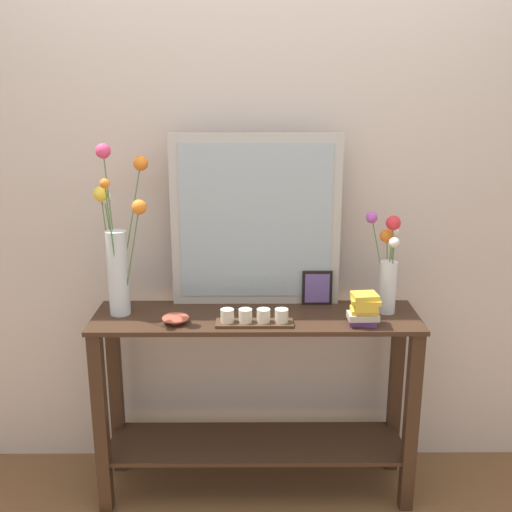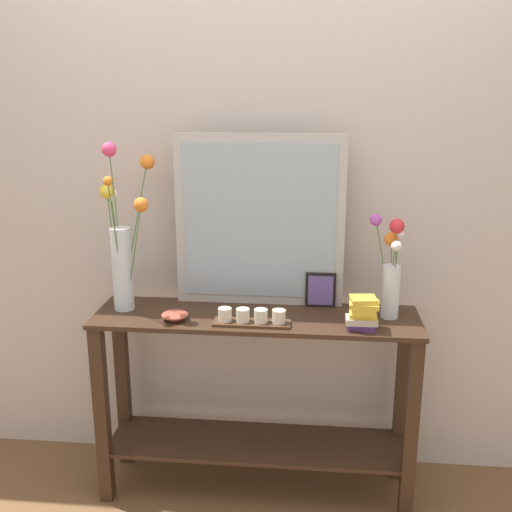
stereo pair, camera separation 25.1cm
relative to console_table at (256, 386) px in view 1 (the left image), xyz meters
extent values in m
cube|color=brown|center=(0.00, 0.00, -0.53)|extent=(7.00, 6.00, 0.02)
cube|color=beige|center=(0.00, 0.31, 0.83)|extent=(6.40, 0.08, 2.70)
cube|color=#382316|center=(0.00, 0.00, 0.32)|extent=(1.39, 0.37, 0.02)
cube|color=#382316|center=(0.00, 0.00, -0.29)|extent=(1.33, 0.33, 0.02)
cube|color=#382316|center=(-0.66, -0.15, -0.10)|extent=(0.06, 0.06, 0.83)
cube|color=#382316|center=(0.66, -0.15, -0.10)|extent=(0.06, 0.06, 0.83)
cube|color=#382316|center=(-0.66, 0.15, -0.10)|extent=(0.06, 0.06, 0.83)
cube|color=#382316|center=(0.66, 0.15, -0.10)|extent=(0.06, 0.06, 0.83)
cube|color=#B7B2AD|center=(0.00, 0.16, 0.71)|extent=(0.74, 0.03, 0.75)
cube|color=#9EADB7|center=(0.00, 0.14, 0.71)|extent=(0.66, 0.00, 0.67)
cylinder|color=silver|center=(-0.58, 0.02, 0.52)|extent=(0.09, 0.09, 0.36)
cylinder|color=#4C753D|center=(-0.58, -0.02, 0.63)|extent=(0.03, 0.06, 0.56)
sphere|color=orange|center=(-0.60, -0.05, 0.91)|extent=(0.04, 0.04, 0.04)
cylinder|color=#4C753D|center=(-0.62, 0.05, 0.60)|extent=(0.05, 0.04, 0.49)
sphere|color=yellow|center=(-0.64, 0.06, 0.85)|extent=(0.06, 0.06, 0.06)
cylinder|color=#4C753D|center=(-0.60, 0.06, 0.59)|extent=(0.07, 0.07, 0.47)
sphere|color=silver|center=(-0.64, 0.09, 0.83)|extent=(0.06, 0.06, 0.06)
cylinder|color=#4C753D|center=(-0.60, 0.05, 0.69)|extent=(0.05, 0.04, 0.67)
sphere|color=#EA4275|center=(-0.62, 0.06, 1.02)|extent=(0.06, 0.06, 0.06)
cylinder|color=#4C753D|center=(-0.52, -0.01, 0.58)|extent=(0.11, 0.07, 0.46)
sphere|color=orange|center=(-0.47, -0.04, 0.81)|extent=(0.06, 0.06, 0.06)
cylinder|color=#4C753D|center=(-0.54, 0.10, 0.66)|extent=(0.11, 0.13, 0.61)
sphere|color=orange|center=(-0.49, 0.16, 0.96)|extent=(0.06, 0.06, 0.06)
cylinder|color=silver|center=(0.56, 0.03, 0.45)|extent=(0.07, 0.07, 0.23)
cylinder|color=#4C753D|center=(0.58, 0.07, 0.51)|extent=(0.03, 0.08, 0.32)
sphere|color=silver|center=(0.59, 0.10, 0.67)|extent=(0.05, 0.05, 0.05)
cylinder|color=#4C753D|center=(0.57, 0.04, 0.54)|extent=(0.02, 0.02, 0.37)
sphere|color=red|center=(0.57, 0.04, 0.73)|extent=(0.06, 0.06, 0.06)
cylinder|color=#4C753D|center=(0.53, 0.06, 0.55)|extent=(0.08, 0.08, 0.39)
sphere|color=#B24CB7|center=(0.49, 0.10, 0.74)|extent=(0.05, 0.05, 0.05)
cylinder|color=#4C753D|center=(0.57, 0.06, 0.51)|extent=(0.01, 0.07, 0.31)
sphere|color=orange|center=(0.56, 0.09, 0.66)|extent=(0.06, 0.06, 0.06)
cylinder|color=#4C753D|center=(0.57, 0.02, 0.51)|extent=(0.01, 0.07, 0.30)
sphere|color=silver|center=(0.57, -0.01, 0.66)|extent=(0.04, 0.04, 0.04)
cube|color=#472D1C|center=(-0.01, -0.10, 0.34)|extent=(0.32, 0.09, 0.01)
cylinder|color=beige|center=(-0.12, -0.10, 0.37)|extent=(0.06, 0.06, 0.05)
cylinder|color=beige|center=(-0.04, -0.10, 0.37)|extent=(0.06, 0.06, 0.05)
cylinder|color=beige|center=(0.03, -0.10, 0.37)|extent=(0.06, 0.06, 0.05)
cylinder|color=beige|center=(0.10, -0.10, 0.37)|extent=(0.06, 0.06, 0.05)
cube|color=black|center=(0.27, 0.13, 0.41)|extent=(0.13, 0.01, 0.16)
cube|color=#6A529D|center=(0.27, 0.13, 0.41)|extent=(0.11, 0.00, 0.13)
cylinder|color=#B24C38|center=(-0.33, -0.09, 0.34)|extent=(0.05, 0.05, 0.01)
ellipsoid|color=#B24C38|center=(-0.33, -0.09, 0.36)|extent=(0.11, 0.11, 0.03)
cube|color=#663884|center=(0.44, -0.10, 0.35)|extent=(0.12, 0.08, 0.03)
cube|color=#B2A893|center=(0.44, -0.11, 0.37)|extent=(0.13, 0.08, 0.03)
cube|color=gold|center=(0.44, -0.10, 0.39)|extent=(0.11, 0.09, 0.02)
cube|color=gold|center=(0.44, -0.11, 0.42)|extent=(0.09, 0.09, 0.03)
cube|color=gold|center=(0.44, -0.11, 0.44)|extent=(0.12, 0.10, 0.02)
cube|color=gold|center=(0.44, -0.10, 0.46)|extent=(0.11, 0.10, 0.02)
camera|label=1|loc=(-0.01, -2.42, 1.28)|focal=42.55mm
camera|label=2|loc=(0.24, -2.41, 1.28)|focal=42.55mm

